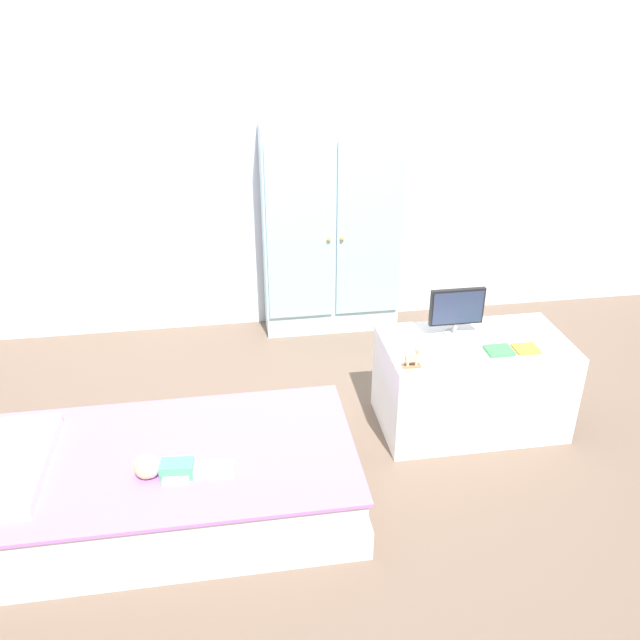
# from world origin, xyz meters

# --- Properties ---
(ground_plane) EXTENTS (10.00, 10.00, 0.02)m
(ground_plane) POSITION_xyz_m (0.00, 0.00, -0.01)
(ground_plane) COLOR brown
(back_wall) EXTENTS (6.40, 0.05, 2.70)m
(back_wall) POSITION_xyz_m (0.00, 1.57, 1.35)
(back_wall) COLOR silver
(back_wall) RESTS_ON ground_plane
(bed) EXTENTS (1.60, 0.83, 0.28)m
(bed) POSITION_xyz_m (-0.67, -0.13, 0.14)
(bed) COLOR white
(bed) RESTS_ON ground_plane
(pillow) EXTENTS (0.32, 0.59, 0.06)m
(pillow) POSITION_xyz_m (-1.27, -0.13, 0.31)
(pillow) COLOR silver
(pillow) RESTS_ON bed
(doll) EXTENTS (0.39, 0.14, 0.10)m
(doll) POSITION_xyz_m (-0.64, -0.26, 0.32)
(doll) COLOR #4CA375
(doll) RESTS_ON bed
(wardrobe) EXTENTS (0.84, 0.26, 1.31)m
(wardrobe) POSITION_xyz_m (0.31, 1.41, 0.66)
(wardrobe) COLOR silver
(wardrobe) RESTS_ON ground_plane
(tv_stand) EXTENTS (0.89, 0.50, 0.47)m
(tv_stand) POSITION_xyz_m (0.81, 0.26, 0.24)
(tv_stand) COLOR white
(tv_stand) RESTS_ON ground_plane
(tv_monitor) EXTENTS (0.27, 0.10, 0.24)m
(tv_monitor) POSITION_xyz_m (0.73, 0.34, 0.61)
(tv_monitor) COLOR #99999E
(tv_monitor) RESTS_ON tv_stand
(rocking_horse_toy) EXTENTS (0.08, 0.04, 0.10)m
(rocking_horse_toy) POSITION_xyz_m (0.45, 0.08, 0.52)
(rocking_horse_toy) COLOR #8E6642
(rocking_horse_toy) RESTS_ON tv_stand
(book_green) EXTENTS (0.12, 0.10, 0.02)m
(book_green) POSITION_xyz_m (0.88, 0.15, 0.48)
(book_green) COLOR #429E51
(book_green) RESTS_ON tv_stand
(book_orange) EXTENTS (0.11, 0.10, 0.01)m
(book_orange) POSITION_xyz_m (1.02, 0.15, 0.48)
(book_orange) COLOR orange
(book_orange) RESTS_ON tv_stand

